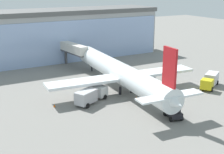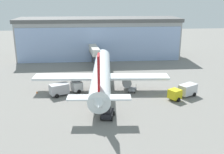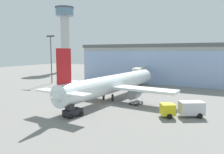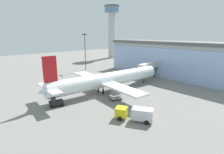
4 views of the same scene
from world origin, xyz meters
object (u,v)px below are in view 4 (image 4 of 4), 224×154
(fuel_truck, at_px, (135,113))
(pushback_tug, at_px, (56,102))
(jet_bridge, at_px, (149,67))
(baggage_cart, at_px, (116,98))
(control_tower, at_px, (112,26))
(catering_truck, at_px, (82,83))
(safety_cone_nose, at_px, (91,95))
(apron_light_mast, at_px, (85,49))
(safety_cone_wingtip, at_px, (76,82))
(airplane, at_px, (107,80))

(fuel_truck, bearing_deg, pushback_tug, -3.98)
(jet_bridge, relative_size, baggage_cart, 3.60)
(jet_bridge, distance_m, pushback_tug, 37.86)
(control_tower, relative_size, catering_truck, 4.69)
(baggage_cart, distance_m, safety_cone_nose, 7.56)
(control_tower, bearing_deg, apron_light_mast, -57.04)
(baggage_cart, height_order, safety_cone_wingtip, baggage_cart)
(control_tower, bearing_deg, jet_bridge, -28.77)
(jet_bridge, distance_m, airplane, 21.72)
(airplane, bearing_deg, baggage_cart, -107.62)
(apron_light_mast, bearing_deg, control_tower, 122.96)
(jet_bridge, height_order, pushback_tug, jet_bridge)
(fuel_truck, bearing_deg, catering_truck, -39.84)
(airplane, distance_m, safety_cone_nose, 6.63)
(fuel_truck, xyz_separation_m, baggage_cart, (-10.42, 4.54, -0.97))
(control_tower, relative_size, fuel_truck, 4.77)
(catering_truck, height_order, pushback_tug, catering_truck)
(catering_truck, bearing_deg, jet_bridge, 47.76)
(baggage_cart, bearing_deg, fuel_truck, 83.94)
(control_tower, bearing_deg, safety_cone_nose, -45.75)
(control_tower, relative_size, baggage_cart, 11.20)
(catering_truck, distance_m, safety_cone_wingtip, 6.69)
(airplane, relative_size, pushback_tug, 11.30)
(catering_truck, bearing_deg, airplane, -4.77)
(control_tower, bearing_deg, safety_cone_wingtip, -52.43)
(fuel_truck, distance_m, baggage_cart, 11.41)
(baggage_cart, bearing_deg, safety_cone_nose, -49.58)
(control_tower, xyz_separation_m, apron_light_mast, (25.25, -38.93, -12.01))
(jet_bridge, height_order, catering_truck, jet_bridge)
(fuel_truck, relative_size, baggage_cart, 2.35)
(pushback_tug, relative_size, safety_cone_nose, 6.46)
(safety_cone_nose, bearing_deg, airplane, 89.47)
(airplane, relative_size, fuel_truck, 5.43)
(baggage_cart, bearing_deg, airplane, -94.52)
(jet_bridge, distance_m, catering_truck, 26.13)
(control_tower, xyz_separation_m, fuel_truck, (73.49, -59.18, -20.60))
(catering_truck, bearing_deg, pushback_tug, -82.48)
(fuel_truck, relative_size, safety_cone_wingtip, 13.45)
(safety_cone_wingtip, bearing_deg, catering_truck, -11.37)
(airplane, distance_m, fuel_truck, 18.94)
(apron_light_mast, xyz_separation_m, catering_truck, (22.62, -16.19, -8.59))
(apron_light_mast, bearing_deg, jet_bridge, 16.38)
(airplane, distance_m, pushback_tug, 16.21)
(jet_bridge, relative_size, fuel_truck, 1.53)
(jet_bridge, xyz_separation_m, baggage_cart, (8.08, -24.45, -4.21))
(apron_light_mast, relative_size, baggage_cart, 5.30)
(fuel_truck, height_order, pushback_tug, fuel_truck)
(safety_cone_nose, bearing_deg, jet_bridge, 92.34)
(apron_light_mast, distance_m, baggage_cart, 42.05)
(airplane, bearing_deg, fuel_truck, -108.55)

